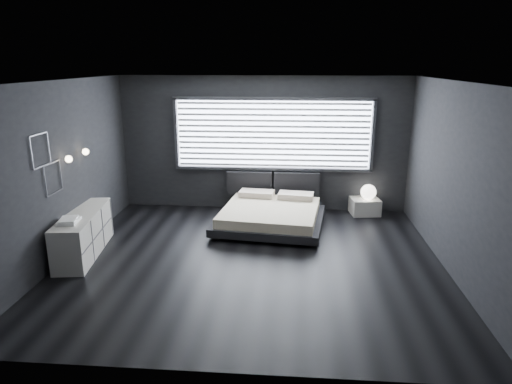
{
  "coord_description": "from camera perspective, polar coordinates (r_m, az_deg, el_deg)",
  "views": [
    {
      "loc": [
        0.61,
        -6.69,
        3.07
      ],
      "look_at": [
        0.0,
        0.85,
        0.9
      ],
      "focal_mm": 32.0,
      "sensor_mm": 36.0,
      "label": 1
    }
  ],
  "objects": [
    {
      "name": "sconce_near",
      "position": [
        7.73,
        -22.39,
        3.83
      ],
      "size": [
        0.18,
        0.11,
        0.11
      ],
      "color": "silver",
      "rests_on": "ground"
    },
    {
      "name": "sconce_far",
      "position": [
        8.26,
        -20.55,
        4.74
      ],
      "size": [
        0.18,
        0.11,
        0.11
      ],
      "color": "silver",
      "rests_on": "ground"
    },
    {
      "name": "nightstand",
      "position": [
        9.76,
        13.43,
        -1.75
      ],
      "size": [
        0.63,
        0.55,
        0.33
      ],
      "primitive_type": "cube",
      "rotation": [
        0.0,
        0.0,
        0.15
      ],
      "color": "silver",
      "rests_on": "ground"
    },
    {
      "name": "bed",
      "position": [
        8.76,
        1.83,
        -2.88
      ],
      "size": [
        2.18,
        2.1,
        0.51
      ],
      "color": "black",
      "rests_on": "ground"
    },
    {
      "name": "orb_lamp",
      "position": [
        9.63,
        13.87,
        -0.0
      ],
      "size": [
        0.31,
        0.31,
        0.31
      ],
      "primitive_type": "sphere",
      "color": "white",
      "rests_on": "nightstand"
    },
    {
      "name": "room",
      "position": [
        6.92,
        -0.57,
        2.04
      ],
      "size": [
        6.04,
        6.0,
        2.8
      ],
      "color": "black",
      "rests_on": "ground"
    },
    {
      "name": "window",
      "position": [
        9.51,
        2.12,
        7.17
      ],
      "size": [
        4.14,
        0.09,
        1.52
      ],
      "color": "white",
      "rests_on": "ground"
    },
    {
      "name": "headboard",
      "position": [
        9.67,
        2.14,
        1.01
      ],
      "size": [
        1.96,
        0.16,
        0.52
      ],
      "color": "black",
      "rests_on": "ground"
    },
    {
      "name": "wall_art_upper",
      "position": [
        7.21,
        -25.35,
        4.72
      ],
      "size": [
        0.01,
        0.48,
        0.48
      ],
      "color": "#47474C",
      "rests_on": "ground"
    },
    {
      "name": "book_stack",
      "position": [
        7.53,
        -22.39,
        -3.31
      ],
      "size": [
        0.33,
        0.4,
        0.08
      ],
      "color": "white",
      "rests_on": "dresser"
    },
    {
      "name": "dresser",
      "position": [
        8.03,
        -20.73,
        -4.88
      ],
      "size": [
        0.72,
        1.8,
        0.7
      ],
      "color": "silver",
      "rests_on": "ground"
    },
    {
      "name": "wall_art_lower",
      "position": [
        7.52,
        -24.01,
        1.61
      ],
      "size": [
        0.01,
        0.48,
        0.48
      ],
      "color": "#47474C",
      "rests_on": "ground"
    }
  ]
}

